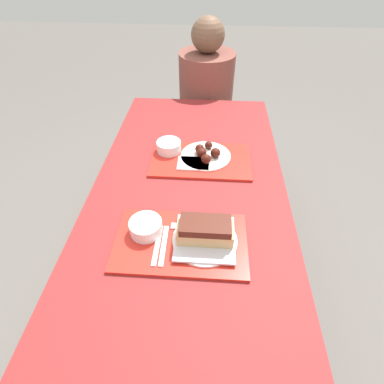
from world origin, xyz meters
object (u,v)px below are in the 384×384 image
at_px(wings_plate_far, 206,154).
at_px(person_seated_across, 206,85).
at_px(brisket_sandwich_plate, 205,234).
at_px(bowl_coleslaw_near, 146,226).
at_px(tray_near, 181,242).
at_px(tray_far, 201,160).
at_px(bowl_coleslaw_far, 169,146).

height_order(wings_plate_far, person_seated_across, person_seated_across).
bearing_deg(brisket_sandwich_plate, bowl_coleslaw_near, 173.03).
xyz_separation_m(tray_near, person_seated_across, (0.05, 1.35, -0.00)).
xyz_separation_m(bowl_coleslaw_near, brisket_sandwich_plate, (0.21, -0.03, 0.01)).
relative_size(tray_near, tray_far, 1.00).
height_order(bowl_coleslaw_far, wings_plate_far, wings_plate_far).
bearing_deg(person_seated_across, wings_plate_far, -88.33).
height_order(tray_near, bowl_coleslaw_near, bowl_coleslaw_near).
bearing_deg(bowl_coleslaw_far, wings_plate_far, -12.67).
height_order(tray_far, person_seated_across, person_seated_across).
distance_m(bowl_coleslaw_near, brisket_sandwich_plate, 0.21).
height_order(bowl_coleslaw_near, bowl_coleslaw_far, same).
xyz_separation_m(tray_far, brisket_sandwich_plate, (0.04, -0.48, 0.04)).
xyz_separation_m(tray_far, person_seated_across, (-0.00, 0.87, -0.00)).
bearing_deg(wings_plate_far, tray_near, -97.98).
xyz_separation_m(tray_far, wings_plate_far, (0.02, 0.01, 0.02)).
distance_m(tray_far, wings_plate_far, 0.04).
relative_size(tray_near, wings_plate_far, 1.96).
distance_m(tray_far, brisket_sandwich_plate, 0.48).
distance_m(brisket_sandwich_plate, wings_plate_far, 0.49).
bearing_deg(tray_near, bowl_coleslaw_far, 101.28).
bearing_deg(tray_near, tray_far, 84.38).
xyz_separation_m(tray_near, bowl_coleslaw_far, (-0.11, 0.54, 0.03)).
distance_m(bowl_coleslaw_far, wings_plate_far, 0.18).
bearing_deg(tray_near, person_seated_across, 88.07).
bearing_deg(wings_plate_far, bowl_coleslaw_far, 167.33).
bearing_deg(tray_far, bowl_coleslaw_near, -110.97).
distance_m(brisket_sandwich_plate, person_seated_across, 1.35).
height_order(bowl_coleslaw_near, person_seated_across, person_seated_across).
bearing_deg(wings_plate_far, bowl_coleslaw_near, -112.73).
bearing_deg(person_seated_across, tray_near, -91.93).
bearing_deg(bowl_coleslaw_near, wings_plate_far, 67.27).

